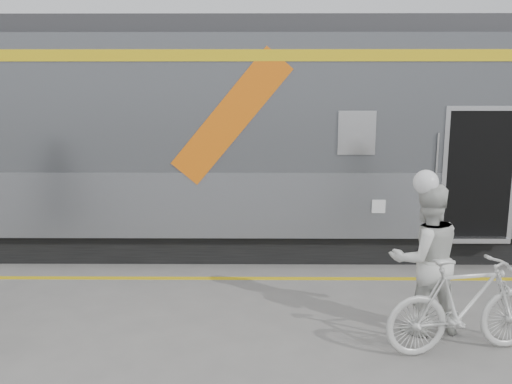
{
  "coord_description": "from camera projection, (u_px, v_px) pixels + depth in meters",
  "views": [
    {
      "loc": [
        0.33,
        -5.95,
        2.98
      ],
      "look_at": [
        0.28,
        1.6,
        1.5
      ],
      "focal_mm": 38.0,
      "sensor_mm": 36.0,
      "label": 1
    }
  ],
  "objects": [
    {
      "name": "safety_strip",
      "position": [
        239.0,
        278.0,
        8.53
      ],
      "size": [
        24.0,
        0.12,
        0.01
      ],
      "primitive_type": "cube",
      "color": "yellow",
      "rests_on": "ground"
    },
    {
      "name": "train",
      "position": [
        332.0,
        137.0,
        10.13
      ],
      "size": [
        24.0,
        3.17,
        4.1
      ],
      "color": "black",
      "rests_on": "ground"
    },
    {
      "name": "woman",
      "position": [
        425.0,
        259.0,
        6.54
      ],
      "size": [
        1.01,
        0.86,
        1.85
      ],
      "primitive_type": "imported",
      "rotation": [
        0.0,
        0.0,
        3.33
      ],
      "color": "silver",
      "rests_on": "ground"
    },
    {
      "name": "bicycle_right",
      "position": [
        465.0,
        305.0,
        6.07
      ],
      "size": [
        1.93,
        0.86,
        1.12
      ],
      "primitive_type": "imported",
      "rotation": [
        0.0,
        0.0,
        1.76
      ],
      "color": "silver",
      "rests_on": "ground"
    },
    {
      "name": "ground",
      "position": [
        232.0,
        342.0,
        6.42
      ],
      "size": [
        90.0,
        90.0,
        0.0
      ],
      "primitive_type": "plane",
      "color": "slate",
      "rests_on": "ground"
    },
    {
      "name": "helmet_woman",
      "position": [
        431.0,
        171.0,
        6.34
      ],
      "size": [
        0.3,
        0.3,
        0.3
      ],
      "primitive_type": "sphere",
      "color": "white",
      "rests_on": "woman"
    }
  ]
}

